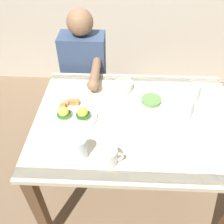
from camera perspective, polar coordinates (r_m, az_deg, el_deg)
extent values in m
plane|color=#7F664C|center=(2.03, 4.35, -16.59)|extent=(6.00, 6.00, 0.00)
cube|color=beige|center=(1.45, 5.82, -1.74)|extent=(1.20, 0.90, 0.03)
cube|color=#4C6BB7|center=(1.19, 6.48, -14.87)|extent=(1.20, 0.06, 0.00)
cube|color=#4C6BB7|center=(1.76, 5.44, 7.69)|extent=(1.20, 0.06, 0.00)
cube|color=brown|center=(1.59, -16.46, -21.08)|extent=(0.06, 0.06, 0.71)
cube|color=brown|center=(2.05, -10.84, -0.84)|extent=(0.06, 0.06, 0.71)
cube|color=brown|center=(2.10, 19.90, -1.71)|extent=(0.06, 0.06, 0.71)
cylinder|color=white|center=(1.45, -8.79, -1.09)|extent=(0.27, 0.27, 0.01)
cylinder|color=tan|center=(1.44, -11.07, -0.83)|extent=(0.08, 0.08, 0.02)
cylinder|color=#286B2D|center=(1.44, -11.13, -0.49)|extent=(0.08, 0.08, 0.01)
sphere|color=yellow|center=(1.42, -11.23, 0.10)|extent=(0.06, 0.06, 0.06)
cylinder|color=tan|center=(1.42, -6.75, -0.98)|extent=(0.08, 0.08, 0.02)
cylinder|color=#236028|center=(1.42, -6.79, -0.63)|extent=(0.08, 0.08, 0.01)
sphere|color=yellow|center=(1.40, -6.85, -0.03)|extent=(0.06, 0.06, 0.06)
cube|color=#AD7038|center=(1.50, -11.40, 1.23)|extent=(0.03, 0.03, 0.03)
cube|color=#B77A42|center=(1.51, -8.06, 2.39)|extent=(0.02, 0.02, 0.04)
cube|color=#B77A42|center=(1.51, -9.03, 2.31)|extent=(0.03, 0.03, 0.03)
cube|color=tan|center=(1.51, -8.14, 2.23)|extent=(0.03, 0.03, 0.03)
cube|color=tan|center=(1.48, -11.80, 0.77)|extent=(0.02, 0.02, 0.03)
cube|color=#B77A42|center=(1.52, -9.95, 2.28)|extent=(0.03, 0.03, 0.03)
cube|color=tan|center=(1.52, -10.86, 1.92)|extent=(0.04, 0.04, 0.03)
cylinder|color=white|center=(1.65, 2.66, 5.47)|extent=(0.10, 0.10, 0.01)
cylinder|color=white|center=(1.63, 2.69, 6.24)|extent=(0.12, 0.12, 0.04)
cube|color=#F4A85B|center=(1.63, 1.89, 6.23)|extent=(0.03, 0.03, 0.03)
cube|color=#F4DB66|center=(1.62, 3.75, 6.34)|extent=(0.02, 0.02, 0.02)
cube|color=#B7E093|center=(1.63, 3.24, 6.79)|extent=(0.03, 0.03, 0.02)
cube|color=#F4DB66|center=(1.65, 2.37, 7.26)|extent=(0.04, 0.04, 0.03)
cylinder|color=white|center=(1.19, -0.69, -10.39)|extent=(0.08, 0.08, 0.09)
cylinder|color=black|center=(1.16, -0.71, -9.15)|extent=(0.07, 0.07, 0.01)
torus|color=white|center=(1.19, 1.41, -10.40)|extent=(0.06, 0.02, 0.06)
cube|color=silver|center=(1.49, 23.78, -3.81)|extent=(0.09, 0.09, 0.00)
cylinder|color=silver|center=(1.61, 18.67, 4.41)|extent=(0.07, 0.07, 0.11)
cylinder|color=silver|center=(1.63, 18.45, 3.63)|extent=(0.06, 0.06, 0.06)
cylinder|color=silver|center=(1.46, 17.04, 0.76)|extent=(0.07, 0.07, 0.13)
cylinder|color=silver|center=(1.48, 16.86, 0.12)|extent=(0.07, 0.07, 0.08)
cylinder|color=silver|center=(1.21, -7.47, -8.35)|extent=(0.07, 0.07, 0.12)
cylinder|color=silver|center=(1.23, -7.38, -8.92)|extent=(0.06, 0.06, 0.08)
cylinder|color=white|center=(1.55, 9.11, 2.24)|extent=(0.20, 0.20, 0.01)
cylinder|color=#66934C|center=(1.54, 9.18, 2.76)|extent=(0.12, 0.12, 0.02)
cylinder|color=#33333D|center=(2.21, -8.28, -1.04)|extent=(0.11, 0.11, 0.45)
cylinder|color=#33333D|center=(2.19, -3.64, -1.19)|extent=(0.11, 0.11, 0.45)
cube|color=#384C70|center=(1.99, -6.60, 10.85)|extent=(0.34, 0.20, 0.50)
sphere|color=#936B4C|center=(1.83, -7.50, 20.06)|extent=(0.19, 0.19, 0.19)
cylinder|color=#936B4C|center=(1.71, -3.93, 9.27)|extent=(0.06, 0.30, 0.06)
sphere|color=#936B4C|center=(1.59, -4.44, 6.29)|extent=(0.08, 0.08, 0.08)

